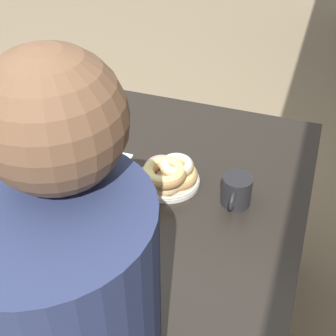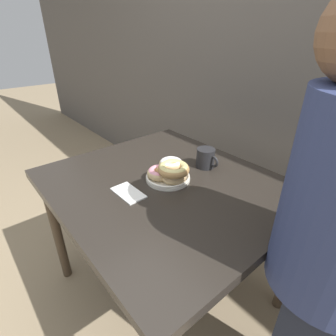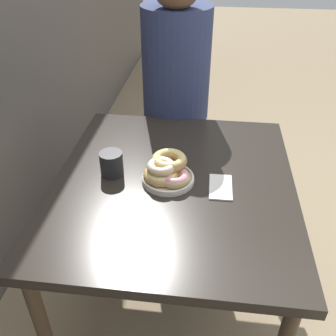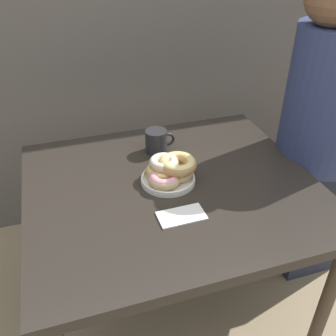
# 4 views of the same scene
# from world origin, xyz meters

# --- Properties ---
(dining_table) EXTENTS (1.06, 0.92, 0.72)m
(dining_table) POSITION_xyz_m (0.00, 0.26, 0.65)
(dining_table) COLOR #28231E
(dining_table) RESTS_ON ground_plane
(donut_plate) EXTENTS (0.24, 0.22, 0.09)m
(donut_plate) POSITION_xyz_m (-0.00, 0.28, 0.77)
(donut_plate) COLOR silver
(donut_plate) RESTS_ON dining_table
(coffee_mug) EXTENTS (0.13, 0.09, 0.10)m
(coffee_mug) POSITION_xyz_m (0.01, 0.50, 0.77)
(coffee_mug) COLOR #232326
(coffee_mug) RESTS_ON dining_table
(person_figure) EXTENTS (0.41, 0.35, 1.44)m
(person_figure) POSITION_xyz_m (0.69, 0.32, 0.79)
(person_figure) COLOR #232838
(person_figure) RESTS_ON ground_plane
(napkin) EXTENTS (0.16, 0.09, 0.01)m
(napkin) POSITION_xyz_m (-0.03, 0.08, 0.73)
(napkin) COLOR white
(napkin) RESTS_ON dining_table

